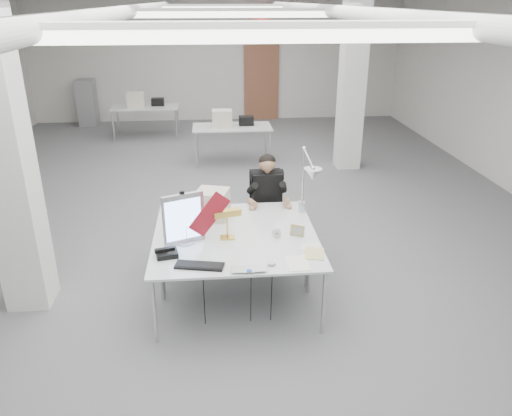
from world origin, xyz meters
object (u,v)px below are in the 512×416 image
(desk_phone, at_px, (167,254))
(office_chair, at_px, (266,214))
(seated_person, at_px, (267,187))
(beige_monitor, at_px, (212,204))
(desk_main, at_px, (238,255))
(architect_lamp, at_px, (307,183))
(monitor, at_px, (184,219))
(laptop, at_px, (249,272))
(bankers_lamp, at_px, (227,223))

(desk_phone, bearing_deg, office_chair, 41.60)
(seated_person, xyz_separation_m, beige_monitor, (-0.72, -0.58, 0.03))
(office_chair, distance_m, desk_phone, 1.99)
(seated_person, bearing_deg, desk_main, -110.56)
(desk_phone, xyz_separation_m, architect_lamp, (1.57, 0.76, 0.43))
(architect_lamp, bearing_deg, monitor, -148.67)
(office_chair, distance_m, architect_lamp, 1.14)
(office_chair, distance_m, beige_monitor, 1.05)
(laptop, bearing_deg, seated_person, 78.57)
(office_chair, bearing_deg, desk_phone, -130.60)
(desk_phone, bearing_deg, architect_lamp, 14.81)
(desk_main, bearing_deg, architect_lamp, 42.41)
(monitor, relative_size, laptop, 1.65)
(beige_monitor, height_order, architect_lamp, architect_lamp)
(desk_main, relative_size, beige_monitor, 5.00)
(office_chair, height_order, desk_phone, office_chair)
(desk_phone, bearing_deg, monitor, 48.55)
(beige_monitor, bearing_deg, desk_main, -59.03)
(laptop, height_order, bankers_lamp, bankers_lamp)
(office_chair, distance_m, monitor, 1.72)
(beige_monitor, bearing_deg, office_chair, 58.00)
(office_chair, bearing_deg, architect_lamp, -68.44)
(bankers_lamp, bearing_deg, architect_lamp, 8.73)
(office_chair, height_order, beige_monitor, beige_monitor)
(desk_main, bearing_deg, office_chair, 73.24)
(seated_person, height_order, bankers_lamp, seated_person)
(laptop, xyz_separation_m, bankers_lamp, (-0.18, 0.77, 0.17))
(office_chair, height_order, bankers_lamp, bankers_lamp)
(beige_monitor, bearing_deg, desk_phone, -100.38)
(monitor, xyz_separation_m, desk_phone, (-0.17, -0.29, -0.25))
(bankers_lamp, distance_m, desk_phone, 0.74)
(monitor, distance_m, bankers_lamp, 0.47)
(seated_person, height_order, laptop, seated_person)
(desk_main, height_order, monitor, monitor)
(seated_person, relative_size, bankers_lamp, 2.40)
(seated_person, bearing_deg, desk_phone, -131.50)
(desk_main, distance_m, laptop, 0.42)
(seated_person, bearing_deg, laptop, -104.60)
(desk_main, distance_m, bankers_lamp, 0.42)
(monitor, bearing_deg, bankers_lamp, -15.04)
(laptop, bearing_deg, bankers_lamp, 102.81)
(seated_person, relative_size, monitor, 1.54)
(monitor, distance_m, laptop, 0.99)
(bankers_lamp, xyz_separation_m, architect_lamp, (0.94, 0.41, 0.28))
(bankers_lamp, height_order, beige_monitor, bankers_lamp)
(desk_main, distance_m, seated_person, 1.61)
(monitor, xyz_separation_m, architect_lamp, (1.40, 0.47, 0.18))
(monitor, relative_size, beige_monitor, 1.55)
(seated_person, xyz_separation_m, laptop, (-0.39, -1.94, -0.13))
(laptop, bearing_deg, desk_phone, 152.09)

